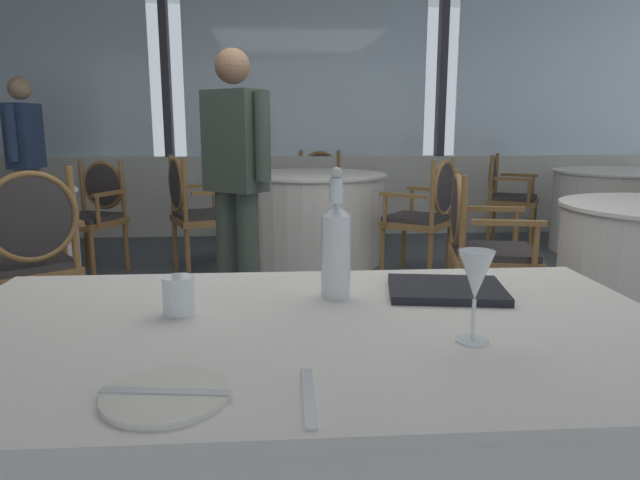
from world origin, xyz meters
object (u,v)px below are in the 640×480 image
side_plate (166,395)px  dining_chair_1_2 (480,240)px  dining_chair_0_2 (28,248)px  diner_person_0 (235,170)px  dining_chair_0_0 (93,208)px  dining_chair_2_2 (505,191)px  wine_glass (476,278)px  dining_chair_3_1 (428,209)px  dining_chair_3_0 (193,206)px  dining_chair_3_2 (319,186)px  menu_book (446,289)px  water_tumbler (179,295)px  diner_person_1 (26,155)px  water_bottle (336,246)px

side_plate → dining_chair_1_2: dining_chair_1_2 is taller
dining_chair_0_2 → diner_person_0: diner_person_0 is taller
dining_chair_0_0 → dining_chair_0_2: 1.71m
dining_chair_1_2 → dining_chair_2_2: bearing=77.0°
wine_glass → dining_chair_0_2: size_ratio=0.19×
side_plate → dining_chair_3_1: size_ratio=0.21×
side_plate → wine_glass: size_ratio=1.09×
wine_glass → dining_chair_0_0: wine_glass is taller
dining_chair_0_2 → dining_chair_3_0: bearing=-57.3°
dining_chair_2_2 → diner_person_0: bearing=-111.8°
dining_chair_0_0 → dining_chair_2_2: bearing=127.3°
wine_glass → dining_chair_3_0: size_ratio=0.19×
dining_chair_3_1 → dining_chair_3_0: bearing=30.0°
dining_chair_3_2 → dining_chair_1_2: bearing=19.8°
wine_glass → dining_chair_2_2: (1.90, 4.57, -0.37)m
menu_book → dining_chair_0_0: size_ratio=0.31×
wine_glass → menu_book: bearing=82.5°
water_tumbler → menu_book: (0.64, 0.11, -0.03)m
dining_chair_3_1 → diner_person_1: 3.70m
water_bottle → dining_chair_0_2: water_bottle is taller
dining_chair_2_2 → dining_chair_1_2: bearing=-86.6°
water_bottle → dining_chair_3_0: 3.34m
dining_chair_3_0 → wine_glass: bearing=-96.6°
diner_person_1 → side_plate: bearing=119.7°
dining_chair_0_2 → dining_chair_3_0: dining_chair_0_2 is taller
side_plate → water_tumbler: water_tumbler is taller
wine_glass → dining_chair_0_0: size_ratio=0.20×
water_bottle → wine_glass: (0.24, -0.32, 0.00)m
dining_chair_1_2 → dining_chair_0_2: bearing=-166.3°
dining_chair_2_2 → water_tumbler: bearing=-91.9°
dining_chair_0_2 → dining_chair_2_2: size_ratio=1.09×
dining_chair_0_2 → dining_chair_3_2: bearing=-65.7°
side_plate → wine_glass: 0.60m
menu_book → dining_chair_3_1: 3.09m
dining_chair_0_2 → dining_chair_1_2: bearing=-124.4°
dining_chair_1_2 → menu_book: bearing=-100.7°
wine_glass → dining_chair_3_0: wine_glass is taller
dining_chair_0_0 → dining_chair_3_0: (0.81, -0.10, 0.02)m
dining_chair_0_0 → diner_person_1: diner_person_1 is taller
dining_chair_0_0 → dining_chair_2_2: dining_chair_0_0 is taller
side_plate → water_bottle: bearing=58.8°
water_tumbler → dining_chair_3_0: dining_chair_3_0 is taller
dining_chair_1_2 → dining_chair_3_2: size_ratio=1.01×
menu_book → dining_chair_2_2: size_ratio=0.32×
dining_chair_3_0 → dining_chair_3_2: 1.84m
side_plate → menu_book: menu_book is taller
wine_glass → dining_chair_3_1: 3.43m
menu_book → diner_person_0: size_ratio=0.17×
dining_chair_0_0 → diner_person_1: size_ratio=0.56×
dining_chair_3_1 → dining_chair_3_2: dining_chair_3_1 is taller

